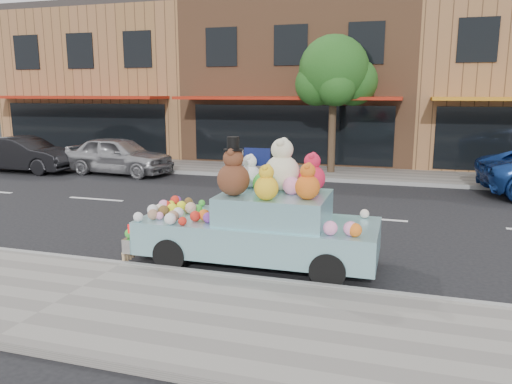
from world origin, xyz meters
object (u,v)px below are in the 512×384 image
(car_dark, at_px, (24,154))
(car_silver, at_px, (119,155))
(art_car, at_px, (259,221))
(street_tree, at_px, (335,77))

(car_dark, bearing_deg, car_silver, -81.24)
(car_silver, bearing_deg, car_dark, 104.23)
(art_car, bearing_deg, car_dark, 146.87)
(art_car, bearing_deg, street_tree, 90.79)
(street_tree, bearing_deg, car_dark, -166.31)
(street_tree, xyz_separation_m, art_car, (0.26, -10.59, -2.87))
(car_silver, distance_m, art_car, 11.67)
(street_tree, bearing_deg, car_silver, -164.06)
(car_silver, height_order, art_car, art_car)
(car_dark, bearing_deg, street_tree, -76.55)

